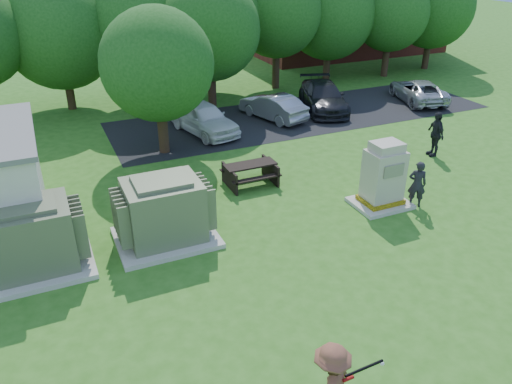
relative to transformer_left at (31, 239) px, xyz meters
name	(u,v)px	position (x,y,z in m)	size (l,w,h in m)	color
ground	(320,302)	(6.50, -4.50, -0.97)	(120.00, 120.00, 0.00)	#2D6619
parking_strip	(304,115)	(13.50, 9.00, -0.96)	(20.00, 6.00, 0.01)	#232326
transformer_left	(31,239)	(0.00, 0.00, 0.00)	(3.00, 2.40, 2.07)	beige
transformer_right	(164,212)	(3.70, 0.00, 0.00)	(3.00, 2.40, 2.07)	beige
generator_cabinet	(383,178)	(11.09, -0.82, 0.04)	(1.90, 1.56, 2.32)	beige
picnic_table	(250,171)	(7.63, 2.55, -0.45)	(1.93, 1.45, 0.83)	black
person_by_generator	(417,184)	(12.13, -1.36, -0.14)	(0.61, 0.40, 1.67)	black
person_walking_right	(435,134)	(15.88, 1.95, -0.02)	(1.12, 0.47, 1.91)	black
car_white	(203,118)	(7.85, 8.60, -0.23)	(1.74, 4.33, 1.47)	white
car_silver_a	(273,107)	(11.75, 9.10, -0.32)	(1.37, 3.93, 1.29)	#A1A1A5
car_dark	(323,97)	(14.87, 9.36, -0.25)	(2.01, 4.95, 1.44)	black
car_silver_b	(418,91)	(20.57, 8.53, -0.35)	(2.05, 4.44, 1.23)	#B8B8BD
batting_equipment	(364,370)	(5.45, -7.73, 0.23)	(1.11, 0.32, 0.33)	black
tree_row	(175,26)	(8.25, 14.00, 3.18)	(41.30, 13.30, 7.30)	#47301E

